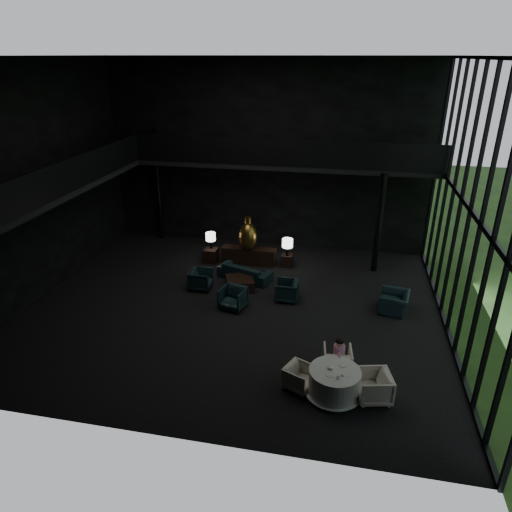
% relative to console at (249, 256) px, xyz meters
% --- Properties ---
extents(floor, '(14.00, 12.00, 0.02)m').
position_rel_console_xyz_m(floor, '(0.31, -3.63, -0.35)').
color(floor, black).
rests_on(floor, ground).
extents(ceiling, '(14.00, 12.00, 0.02)m').
position_rel_console_xyz_m(ceiling, '(0.31, -3.63, 7.65)').
color(ceiling, black).
rests_on(ceiling, ground).
extents(wall_back, '(14.00, 0.04, 8.00)m').
position_rel_console_xyz_m(wall_back, '(0.31, 2.37, 3.65)').
color(wall_back, black).
rests_on(wall_back, ground).
extents(wall_front, '(14.00, 0.04, 8.00)m').
position_rel_console_xyz_m(wall_front, '(0.31, -9.63, 3.65)').
color(wall_front, black).
rests_on(wall_front, ground).
extents(wall_left, '(0.04, 12.00, 8.00)m').
position_rel_console_xyz_m(wall_left, '(-6.69, -3.63, 3.65)').
color(wall_left, black).
rests_on(wall_left, ground).
extents(curtain_wall, '(0.20, 12.00, 8.00)m').
position_rel_console_xyz_m(curtain_wall, '(7.26, -3.63, 3.65)').
color(curtain_wall, black).
rests_on(curtain_wall, ground).
extents(mezzanine_left, '(2.00, 12.00, 0.25)m').
position_rel_console_xyz_m(mezzanine_left, '(-5.69, -3.63, 3.65)').
color(mezzanine_left, black).
rests_on(mezzanine_left, wall_left).
extents(mezzanine_back, '(12.00, 2.00, 0.25)m').
position_rel_console_xyz_m(mezzanine_back, '(1.31, 1.37, 3.65)').
color(mezzanine_back, black).
rests_on(mezzanine_back, wall_back).
extents(railing_left, '(0.06, 12.00, 1.00)m').
position_rel_console_xyz_m(railing_left, '(-4.69, -3.63, 4.25)').
color(railing_left, black).
rests_on(railing_left, mezzanine_left).
extents(railing_back, '(12.00, 0.06, 1.00)m').
position_rel_console_xyz_m(railing_back, '(1.31, 0.37, 4.25)').
color(railing_back, black).
rests_on(railing_back, mezzanine_back).
extents(column_nw, '(0.24, 0.24, 4.00)m').
position_rel_console_xyz_m(column_nw, '(-4.69, 2.07, 1.65)').
color(column_nw, black).
rests_on(column_nw, floor).
extents(column_ne, '(0.24, 0.24, 4.00)m').
position_rel_console_xyz_m(column_ne, '(5.11, 0.37, 1.65)').
color(column_ne, black).
rests_on(column_ne, floor).
extents(console, '(2.23, 0.51, 0.71)m').
position_rel_console_xyz_m(console, '(0.00, 0.00, 0.00)').
color(console, black).
rests_on(console, floor).
extents(bronze_urn, '(0.74, 0.74, 1.38)m').
position_rel_console_xyz_m(bronze_urn, '(0.00, -0.12, 0.94)').
color(bronze_urn, '#94611E').
rests_on(bronze_urn, console).
extents(side_table_left, '(0.54, 0.54, 0.59)m').
position_rel_console_xyz_m(side_table_left, '(-1.60, -0.15, -0.06)').
color(side_table_left, black).
rests_on(side_table_left, floor).
extents(table_lamp_left, '(0.41, 0.41, 0.69)m').
position_rel_console_xyz_m(table_lamp_left, '(-1.60, -0.08, 0.73)').
color(table_lamp_left, black).
rests_on(table_lamp_left, side_table_left).
extents(side_table_right, '(0.46, 0.46, 0.50)m').
position_rel_console_xyz_m(side_table_right, '(1.60, 0.09, -0.10)').
color(side_table_right, black).
rests_on(side_table_right, floor).
extents(table_lamp_right, '(0.43, 0.43, 0.73)m').
position_rel_console_xyz_m(table_lamp_right, '(1.60, 0.02, 0.67)').
color(table_lamp_right, black).
rests_on(table_lamp_right, side_table_right).
extents(sofa, '(2.24, 1.29, 0.84)m').
position_rel_console_xyz_m(sofa, '(0.15, -1.40, 0.07)').
color(sofa, '#163642').
rests_on(sofa, floor).
extents(lounge_armchair_west, '(0.79, 0.84, 0.85)m').
position_rel_console_xyz_m(lounge_armchair_west, '(-1.29, -2.51, 0.07)').
color(lounge_armchair_west, '#1A363F').
rests_on(lounge_armchair_west, floor).
extents(lounge_armchair_east, '(0.76, 0.81, 0.82)m').
position_rel_console_xyz_m(lounge_armchair_east, '(1.96, -2.73, 0.06)').
color(lounge_armchair_east, black).
rests_on(lounge_armchair_east, floor).
extents(lounge_armchair_south, '(1.03, 0.99, 0.90)m').
position_rel_console_xyz_m(lounge_armchair_south, '(0.24, -3.67, 0.09)').
color(lounge_armchair_south, '#132A37').
rests_on(lounge_armchair_south, floor).
extents(window_armchair, '(0.86, 1.15, 0.91)m').
position_rel_console_xyz_m(window_armchair, '(5.64, -2.78, 0.10)').
color(window_armchair, black).
rests_on(window_armchair, floor).
extents(coffee_table, '(1.26, 1.26, 0.43)m').
position_rel_console_xyz_m(coffee_table, '(0.15, -2.26, -0.14)').
color(coffee_table, black).
rests_on(coffee_table, floor).
extents(dining_table, '(1.49, 1.49, 0.75)m').
position_rel_console_xyz_m(dining_table, '(3.84, -7.42, -0.03)').
color(dining_table, white).
rests_on(dining_table, floor).
extents(dining_chair_north, '(0.84, 0.79, 0.79)m').
position_rel_console_xyz_m(dining_chair_north, '(3.88, -6.41, 0.04)').
color(dining_chair_north, silver).
rests_on(dining_chair_north, floor).
extents(dining_chair_east, '(1.01, 1.05, 0.91)m').
position_rel_console_xyz_m(dining_chair_east, '(4.82, -7.38, 0.10)').
color(dining_chair_east, '#BEB3A5').
rests_on(dining_chair_east, floor).
extents(dining_chair_west, '(0.80, 0.82, 0.65)m').
position_rel_console_xyz_m(dining_chair_west, '(2.94, -7.32, -0.03)').
color(dining_chair_west, beige).
rests_on(dining_chair_west, floor).
extents(child, '(0.31, 0.31, 0.66)m').
position_rel_console_xyz_m(child, '(3.91, -6.51, 0.42)').
color(child, pink).
rests_on(child, dining_chair_north).
extents(plate_a, '(0.23, 0.23, 0.01)m').
position_rel_console_xyz_m(plate_a, '(3.72, -7.62, 0.40)').
color(plate_a, white).
rests_on(plate_a, dining_table).
extents(plate_b, '(0.26, 0.26, 0.02)m').
position_rel_console_xyz_m(plate_b, '(4.02, -7.15, 0.40)').
color(plate_b, white).
rests_on(plate_b, dining_table).
extents(saucer, '(0.17, 0.17, 0.01)m').
position_rel_console_xyz_m(saucer, '(4.16, -7.57, 0.40)').
color(saucer, white).
rests_on(saucer, dining_table).
extents(coffee_cup, '(0.10, 0.10, 0.06)m').
position_rel_console_xyz_m(coffee_cup, '(4.02, -7.60, 0.43)').
color(coffee_cup, white).
rests_on(coffee_cup, saucer).
extents(cereal_bowl, '(0.14, 0.14, 0.07)m').
position_rel_console_xyz_m(cereal_bowl, '(3.71, -7.37, 0.43)').
color(cereal_bowl, white).
rests_on(cereal_bowl, dining_table).
extents(cream_pot, '(0.08, 0.08, 0.08)m').
position_rel_console_xyz_m(cream_pot, '(3.91, -7.74, 0.43)').
color(cream_pot, '#99999E').
rests_on(cream_pot, dining_table).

